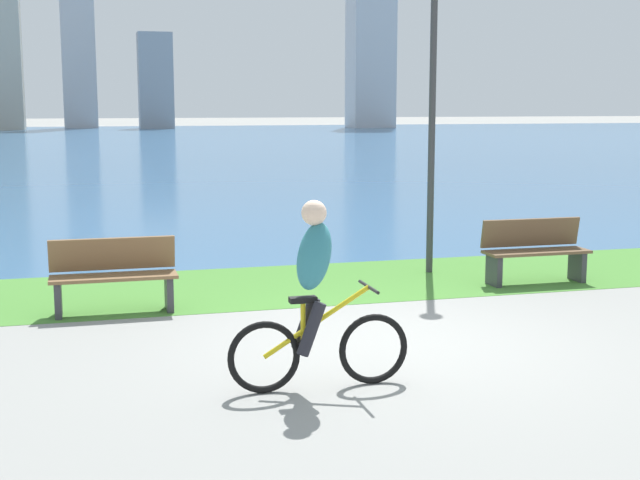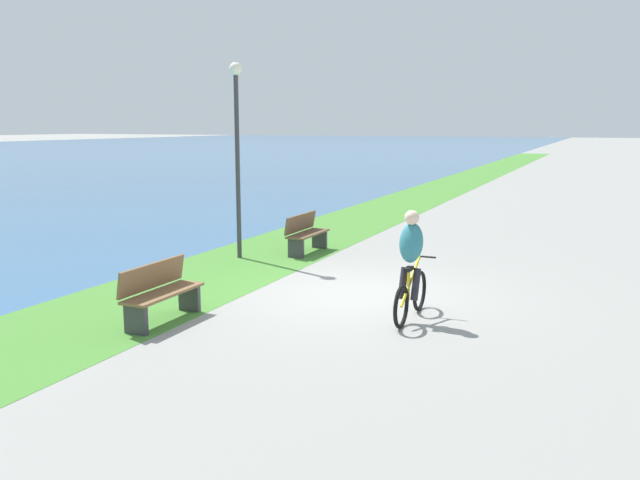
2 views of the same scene
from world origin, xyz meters
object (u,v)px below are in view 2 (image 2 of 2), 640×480
object	(u,v)px
cyclist_lead	(411,266)
lamppost_tall	(237,133)
bench_far_along_path	(306,234)
bench_near_path	(160,293)

from	to	relation	value
cyclist_lead	lamppost_tall	size ratio (longest dim) A/B	0.40
lamppost_tall	cyclist_lead	bearing A→B (deg)	-122.33
bench_far_along_path	lamppost_tall	distance (m)	2.79
cyclist_lead	bench_near_path	xyz separation A→B (m)	(-1.62, 3.41, -0.39)
bench_near_path	cyclist_lead	bearing A→B (deg)	-64.58
bench_near_path	bench_far_along_path	world-z (taller)	same
bench_near_path	bench_far_along_path	bearing A→B (deg)	2.87
bench_near_path	lamppost_tall	xyz separation A→B (m)	(4.66, 1.40, 2.30)
lamppost_tall	bench_far_along_path	bearing A→B (deg)	-44.28
bench_near_path	lamppost_tall	distance (m)	5.38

